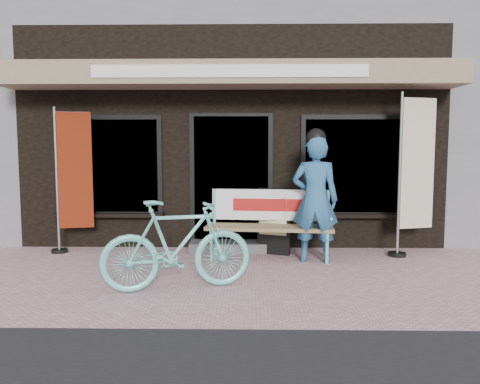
{
  "coord_description": "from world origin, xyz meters",
  "views": [
    {
      "loc": [
        0.28,
        -5.61,
        1.66
      ],
      "look_at": [
        0.17,
        0.7,
        1.05
      ],
      "focal_mm": 35.0,
      "sensor_mm": 36.0,
      "label": 1
    }
  ],
  "objects_px": {
    "bicycle": "(177,245)",
    "nobori_red": "(72,178)",
    "person": "(315,197)",
    "bench": "(270,218)",
    "nobori_cream": "(414,172)",
    "menu_stand": "(274,221)"
  },
  "relations": [
    {
      "from": "bicycle",
      "to": "bench",
      "type": "bearing_deg",
      "value": -50.69
    },
    {
      "from": "nobori_red",
      "to": "nobori_cream",
      "type": "relative_size",
      "value": 0.92
    },
    {
      "from": "bicycle",
      "to": "nobori_red",
      "type": "bearing_deg",
      "value": 29.53
    },
    {
      "from": "bench",
      "to": "bicycle",
      "type": "xyz_separation_m",
      "value": [
        -1.14,
        -1.62,
        -0.07
      ]
    },
    {
      "from": "person",
      "to": "bicycle",
      "type": "relative_size",
      "value": 1.1
    },
    {
      "from": "bench",
      "to": "person",
      "type": "bearing_deg",
      "value": -15.47
    },
    {
      "from": "bicycle",
      "to": "nobori_cream",
      "type": "bearing_deg",
      "value": -77.11
    },
    {
      "from": "person",
      "to": "menu_stand",
      "type": "xyz_separation_m",
      "value": [
        -0.56,
        0.46,
        -0.42
      ]
    },
    {
      "from": "nobori_red",
      "to": "bicycle",
      "type": "bearing_deg",
      "value": -56.6
    },
    {
      "from": "bench",
      "to": "person",
      "type": "height_order",
      "value": "person"
    },
    {
      "from": "nobori_red",
      "to": "person",
      "type": "bearing_deg",
      "value": -20.18
    },
    {
      "from": "bicycle",
      "to": "menu_stand",
      "type": "xyz_separation_m",
      "value": [
        1.22,
        1.83,
        -0.0
      ]
    },
    {
      "from": "nobori_red",
      "to": "nobori_cream",
      "type": "height_order",
      "value": "nobori_cream"
    },
    {
      "from": "bench",
      "to": "menu_stand",
      "type": "xyz_separation_m",
      "value": [
        0.08,
        0.21,
        -0.07
      ]
    },
    {
      "from": "bench",
      "to": "person",
      "type": "xyz_separation_m",
      "value": [
        0.64,
        -0.25,
        0.35
      ]
    },
    {
      "from": "bicycle",
      "to": "nobori_cream",
      "type": "height_order",
      "value": "nobori_cream"
    },
    {
      "from": "bench",
      "to": "person",
      "type": "relative_size",
      "value": 1.0
    },
    {
      "from": "bench",
      "to": "bicycle",
      "type": "bearing_deg",
      "value": -119.55
    },
    {
      "from": "bicycle",
      "to": "nobori_red",
      "type": "relative_size",
      "value": 0.77
    },
    {
      "from": "person",
      "to": "bench",
      "type": "bearing_deg",
      "value": 168.17
    },
    {
      "from": "bench",
      "to": "nobori_cream",
      "type": "xyz_separation_m",
      "value": [
        2.19,
        0.18,
        0.68
      ]
    },
    {
      "from": "bench",
      "to": "menu_stand",
      "type": "relative_size",
      "value": 1.87
    }
  ]
}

